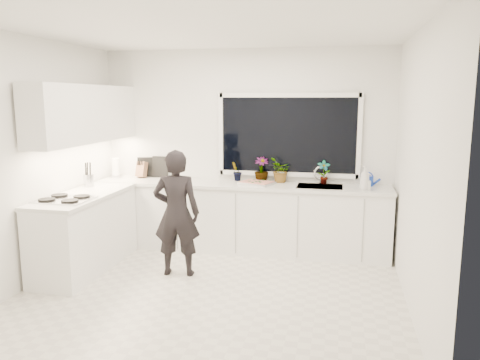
# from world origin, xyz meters

# --- Properties ---
(floor) EXTENTS (4.00, 3.50, 0.02)m
(floor) POSITION_xyz_m (0.00, 0.00, -0.01)
(floor) COLOR beige
(floor) RESTS_ON ground
(wall_back) EXTENTS (4.00, 0.02, 2.70)m
(wall_back) POSITION_xyz_m (0.00, 1.76, 1.35)
(wall_back) COLOR white
(wall_back) RESTS_ON ground
(wall_left) EXTENTS (0.02, 3.50, 2.70)m
(wall_left) POSITION_xyz_m (-2.01, 0.00, 1.35)
(wall_left) COLOR white
(wall_left) RESTS_ON ground
(wall_right) EXTENTS (0.02, 3.50, 2.70)m
(wall_right) POSITION_xyz_m (2.01, 0.00, 1.35)
(wall_right) COLOR white
(wall_right) RESTS_ON ground
(ceiling) EXTENTS (4.00, 3.50, 0.02)m
(ceiling) POSITION_xyz_m (0.00, 0.00, 2.71)
(ceiling) COLOR white
(ceiling) RESTS_ON wall_back
(window) EXTENTS (1.80, 0.02, 1.00)m
(window) POSITION_xyz_m (0.60, 1.73, 1.55)
(window) COLOR black
(window) RESTS_ON wall_back
(base_cabinets_back) EXTENTS (3.92, 0.58, 0.88)m
(base_cabinets_back) POSITION_xyz_m (0.00, 1.45, 0.44)
(base_cabinets_back) COLOR white
(base_cabinets_back) RESTS_ON floor
(base_cabinets_left) EXTENTS (0.58, 1.60, 0.88)m
(base_cabinets_left) POSITION_xyz_m (-1.67, 0.35, 0.44)
(base_cabinets_left) COLOR white
(base_cabinets_left) RESTS_ON floor
(countertop_back) EXTENTS (3.94, 0.62, 0.04)m
(countertop_back) POSITION_xyz_m (0.00, 1.44, 0.90)
(countertop_back) COLOR silver
(countertop_back) RESTS_ON base_cabinets_back
(countertop_left) EXTENTS (0.62, 1.60, 0.04)m
(countertop_left) POSITION_xyz_m (-1.67, 0.35, 0.90)
(countertop_left) COLOR silver
(countertop_left) RESTS_ON base_cabinets_left
(upper_cabinets) EXTENTS (0.34, 2.10, 0.70)m
(upper_cabinets) POSITION_xyz_m (-1.79, 0.70, 1.85)
(upper_cabinets) COLOR white
(upper_cabinets) RESTS_ON wall_left
(sink) EXTENTS (0.58, 0.42, 0.14)m
(sink) POSITION_xyz_m (1.05, 1.45, 0.87)
(sink) COLOR silver
(sink) RESTS_ON countertop_back
(faucet) EXTENTS (0.03, 0.03, 0.22)m
(faucet) POSITION_xyz_m (1.05, 1.65, 1.03)
(faucet) COLOR silver
(faucet) RESTS_ON countertop_back
(stovetop) EXTENTS (0.56, 0.48, 0.03)m
(stovetop) POSITION_xyz_m (-1.69, -0.00, 0.94)
(stovetop) COLOR black
(stovetop) RESTS_ON countertop_left
(person) EXTENTS (0.58, 0.43, 1.47)m
(person) POSITION_xyz_m (-0.53, 0.40, 0.73)
(person) COLOR black
(person) RESTS_ON floor
(pizza_tray) EXTENTS (0.51, 0.44, 0.03)m
(pizza_tray) POSITION_xyz_m (0.23, 1.42, 0.94)
(pizza_tray) COLOR #B1B0B4
(pizza_tray) RESTS_ON countertop_back
(pizza) EXTENTS (0.46, 0.39, 0.01)m
(pizza) POSITION_xyz_m (0.23, 1.42, 0.95)
(pizza) COLOR red
(pizza) RESTS_ON pizza_tray
(watering_can) EXTENTS (0.14, 0.14, 0.13)m
(watering_can) POSITION_xyz_m (1.66, 1.61, 0.98)
(watering_can) COLOR #1233A9
(watering_can) RESTS_ON countertop_back
(paper_towel_roll) EXTENTS (0.12, 0.12, 0.26)m
(paper_towel_roll) POSITION_xyz_m (-1.85, 1.55, 1.05)
(paper_towel_roll) COLOR white
(paper_towel_roll) RESTS_ON countertop_back
(knife_block) EXTENTS (0.15, 0.12, 0.22)m
(knife_block) POSITION_xyz_m (-1.47, 1.59, 1.03)
(knife_block) COLOR #946A45
(knife_block) RESTS_ON countertop_back
(utensil_crock) EXTENTS (0.16, 0.16, 0.16)m
(utensil_crock) POSITION_xyz_m (-1.85, 0.80, 1.00)
(utensil_crock) COLOR silver
(utensil_crock) RESTS_ON countertop_left
(picture_frame_large) EXTENTS (0.22, 0.07, 0.28)m
(picture_frame_large) POSITION_xyz_m (-1.46, 1.69, 1.06)
(picture_frame_large) COLOR black
(picture_frame_large) RESTS_ON countertop_back
(picture_frame_small) EXTENTS (0.25, 0.04, 0.30)m
(picture_frame_small) POSITION_xyz_m (-1.23, 1.69, 1.07)
(picture_frame_small) COLOR black
(picture_frame_small) RESTS_ON countertop_back
(herb_plants) EXTENTS (1.35, 0.32, 0.34)m
(herb_plants) POSITION_xyz_m (0.47, 1.61, 1.08)
(herb_plants) COLOR #26662D
(herb_plants) RESTS_ON countertop_back
(soap_bottles) EXTENTS (0.15, 0.15, 0.30)m
(soap_bottles) POSITION_xyz_m (1.61, 1.30, 1.06)
(soap_bottles) COLOR #D8BF66
(soap_bottles) RESTS_ON countertop_back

